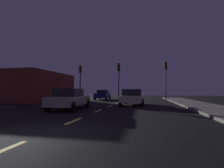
{
  "coord_description": "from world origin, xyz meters",
  "views": [
    {
      "loc": [
        3.01,
        -4.23,
        1.28
      ],
      "look_at": [
        -0.93,
        15.68,
        2.14
      ],
      "focal_mm": 27.05,
      "sensor_mm": 36.0,
      "label": 1
    }
  ],
  "objects_px": {
    "traffic_signal_right": "(166,74)",
    "car_stopped_ahead": "(132,97)",
    "traffic_signal_left": "(80,76)",
    "traffic_signal_center": "(119,75)",
    "car_adjacent_lane": "(70,99)",
    "car_oncoming_far": "(103,95)"
  },
  "relations": [
    {
      "from": "traffic_signal_center",
      "to": "traffic_signal_right",
      "type": "xyz_separation_m",
      "value": [
        5.42,
        -0.0,
        -0.0
      ]
    },
    {
      "from": "traffic_signal_center",
      "to": "car_stopped_ahead",
      "type": "xyz_separation_m",
      "value": [
        1.96,
        -4.33,
        -2.52
      ]
    },
    {
      "from": "traffic_signal_center",
      "to": "car_oncoming_far",
      "type": "bearing_deg",
      "value": 124.06
    },
    {
      "from": "traffic_signal_center",
      "to": "car_adjacent_lane",
      "type": "height_order",
      "value": "traffic_signal_center"
    },
    {
      "from": "car_oncoming_far",
      "to": "traffic_signal_right",
      "type": "bearing_deg",
      "value": -28.59
    },
    {
      "from": "traffic_signal_left",
      "to": "traffic_signal_center",
      "type": "relative_size",
      "value": 0.97
    },
    {
      "from": "traffic_signal_center",
      "to": "car_stopped_ahead",
      "type": "distance_m",
      "value": 5.38
    },
    {
      "from": "traffic_signal_right",
      "to": "car_oncoming_far",
      "type": "xyz_separation_m",
      "value": [
        -8.58,
        4.68,
        -2.5
      ]
    },
    {
      "from": "traffic_signal_right",
      "to": "car_stopped_ahead",
      "type": "bearing_deg",
      "value": -128.67
    },
    {
      "from": "car_adjacent_lane",
      "to": "car_oncoming_far",
      "type": "xyz_separation_m",
      "value": [
        -1.05,
        13.52,
        0.01
      ]
    },
    {
      "from": "traffic_signal_left",
      "to": "traffic_signal_center",
      "type": "height_order",
      "value": "traffic_signal_center"
    },
    {
      "from": "traffic_signal_left",
      "to": "car_stopped_ahead",
      "type": "height_order",
      "value": "traffic_signal_left"
    },
    {
      "from": "traffic_signal_center",
      "to": "car_stopped_ahead",
      "type": "height_order",
      "value": "traffic_signal_center"
    },
    {
      "from": "traffic_signal_center",
      "to": "traffic_signal_right",
      "type": "bearing_deg",
      "value": -0.0
    },
    {
      "from": "car_oncoming_far",
      "to": "traffic_signal_left",
      "type": "bearing_deg",
      "value": -110.47
    },
    {
      "from": "traffic_signal_right",
      "to": "car_oncoming_far",
      "type": "bearing_deg",
      "value": 151.41
    },
    {
      "from": "car_oncoming_far",
      "to": "traffic_signal_center",
      "type": "bearing_deg",
      "value": -55.94
    },
    {
      "from": "car_stopped_ahead",
      "to": "car_oncoming_far",
      "type": "bearing_deg",
      "value": 119.62
    },
    {
      "from": "car_stopped_ahead",
      "to": "car_adjacent_lane",
      "type": "distance_m",
      "value": 6.08
    },
    {
      "from": "traffic_signal_left",
      "to": "car_stopped_ahead",
      "type": "bearing_deg",
      "value": -32.22
    },
    {
      "from": "traffic_signal_right",
      "to": "car_stopped_ahead",
      "type": "height_order",
      "value": "traffic_signal_right"
    },
    {
      "from": "traffic_signal_center",
      "to": "car_oncoming_far",
      "type": "height_order",
      "value": "traffic_signal_center"
    }
  ]
}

